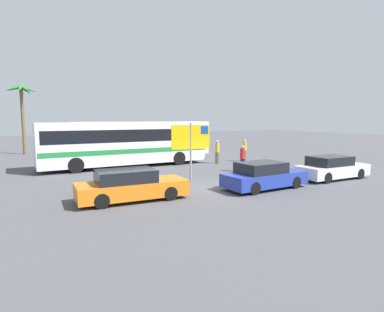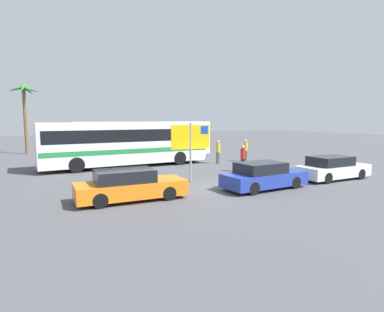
% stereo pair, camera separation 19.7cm
% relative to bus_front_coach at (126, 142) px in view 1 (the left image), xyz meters
% --- Properties ---
extents(ground, '(120.00, 120.00, 0.00)m').
position_rel_bus_front_coach_xyz_m(ground, '(2.10, -9.34, -1.78)').
color(ground, '#4C4C51').
extents(bus_front_coach, '(11.83, 2.50, 3.17)m').
position_rel_bus_front_coach_xyz_m(bus_front_coach, '(0.00, 0.00, 0.00)').
color(bus_front_coach, white).
rests_on(bus_front_coach, ground).
extents(bus_rear_coach, '(11.83, 2.50, 3.17)m').
position_rel_bus_front_coach_xyz_m(bus_rear_coach, '(2.70, 3.76, 0.00)').
color(bus_rear_coach, white).
rests_on(bus_rear_coach, ground).
extents(ferry_sign, '(2.19, 0.35, 3.20)m').
position_rel_bus_front_coach_xyz_m(ferry_sign, '(1.36, -7.14, 0.54)').
color(ferry_sign, gray).
rests_on(ferry_sign, ground).
extents(car_white, '(4.44, 1.83, 1.32)m').
position_rel_bus_front_coach_xyz_m(car_white, '(8.72, -10.41, -1.15)').
color(car_white, silver).
rests_on(car_white, ground).
extents(car_orange, '(4.66, 1.93, 1.32)m').
position_rel_bus_front_coach_xyz_m(car_orange, '(-2.85, -9.39, -1.15)').
color(car_orange, orange).
rests_on(car_orange, ground).
extents(car_blue, '(4.34, 1.77, 1.32)m').
position_rel_bus_front_coach_xyz_m(car_blue, '(3.59, -10.42, -1.15)').
color(car_blue, '#23389E').
rests_on(car_blue, ground).
extents(pedestrian_by_bus, '(0.32, 0.32, 1.80)m').
position_rel_bus_front_coach_xyz_m(pedestrian_by_bus, '(6.58, -1.90, -0.72)').
color(pedestrian_by_bus, '#706656').
rests_on(pedestrian_by_bus, ground).
extents(pedestrian_crossing_lot, '(0.32, 0.32, 1.73)m').
position_rel_bus_front_coach_xyz_m(pedestrian_crossing_lot, '(5.85, -5.91, -0.76)').
color(pedestrian_crossing_lot, '#1E2347').
rests_on(pedestrian_crossing_lot, ground).
extents(pedestrian_near_sign, '(0.32, 0.32, 1.77)m').
position_rel_bus_front_coach_xyz_m(pedestrian_near_sign, '(9.18, -1.98, -0.74)').
color(pedestrian_near_sign, '#4C4C51').
rests_on(pedestrian_near_sign, ground).
extents(palm_tree_seaside, '(2.93, 2.93, 6.70)m').
position_rel_bus_front_coach_xyz_m(palm_tree_seaside, '(-6.07, 12.65, 3.69)').
color(palm_tree_seaside, brown).
rests_on(palm_tree_seaside, ground).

